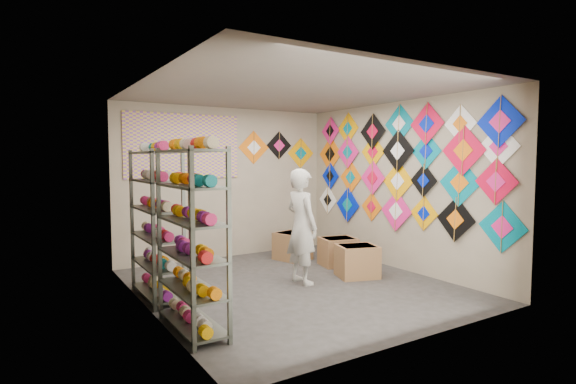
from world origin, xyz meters
TOP-DOWN VIEW (x-y plane):
  - ground at (0.00, 0.00)m, footprint 4.50×4.50m
  - room_walls at (0.00, 0.00)m, footprint 4.50×4.50m
  - shelf_rack_front at (-1.78, -0.85)m, footprint 0.40×1.10m
  - shelf_rack_back at (-1.78, 0.45)m, footprint 0.40×1.10m
  - string_spools at (-1.78, -0.20)m, footprint 0.12×2.36m
  - kite_wall_display at (1.98, -0.08)m, footprint 0.06×4.32m
  - back_wall_kites at (1.07, 2.24)m, footprint 1.66×0.02m
  - poster at (-0.80, 2.23)m, footprint 2.00×0.01m
  - shopkeeper at (0.18, 0.05)m, footprint 0.64×0.45m
  - carton_a at (1.07, -0.12)m, footprint 0.70×0.64m
  - carton_b at (1.29, 0.62)m, footprint 0.65×0.58m
  - carton_c at (0.88, 1.39)m, footprint 0.64×0.67m

SIDE VIEW (x-z plane):
  - ground at x=0.00m, z-range 0.00..0.00m
  - carton_b at x=1.29m, z-range 0.00..0.46m
  - carton_c at x=0.88m, z-range 0.00..0.48m
  - carton_a at x=1.07m, z-range 0.00..0.48m
  - shopkeeper at x=0.18m, z-range 0.00..1.65m
  - shelf_rack_front at x=-1.78m, z-range 0.00..1.90m
  - shelf_rack_back at x=-1.78m, z-range 0.00..1.90m
  - string_spools at x=-1.78m, z-range 0.99..1.11m
  - room_walls at x=0.00m, z-range -0.61..3.89m
  - kite_wall_display at x=1.98m, z-range 0.61..2.70m
  - back_wall_kites at x=1.07m, z-range 1.61..2.33m
  - poster at x=-0.80m, z-range 1.45..2.55m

